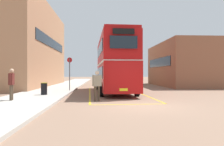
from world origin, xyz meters
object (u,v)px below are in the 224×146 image
pedestrian_boarding (97,83)px  litter_bin (44,89)px  bus_stop_sign (70,71)px  pedestrian_waiting_near (11,82)px  double_decker_bus (114,63)px  single_deck_bus (125,73)px

pedestrian_boarding → litter_bin: size_ratio=2.12×
litter_bin → bus_stop_sign: bus_stop_sign is taller
pedestrian_waiting_near → litter_bin: bearing=71.3°
litter_bin → double_decker_bus: bearing=32.5°
pedestrian_waiting_near → litter_bin: (1.04, 3.06, -0.61)m
single_deck_bus → bus_stop_sign: bearing=-112.4°
double_decker_bus → litter_bin: (-5.17, -3.29, -1.94)m
single_deck_bus → bus_stop_sign: bus_stop_sign is taller
double_decker_bus → single_deck_bus: double_decker_bus is taller
single_deck_bus → pedestrian_boarding: bearing=-100.7°
double_decker_bus → pedestrian_boarding: (-1.41, -5.87, -1.45)m
pedestrian_waiting_near → litter_bin: pedestrian_waiting_near is taller
single_deck_bus → pedestrian_boarding: (-4.35, -23.03, -0.58)m
pedestrian_waiting_near → bus_stop_sign: size_ratio=0.61×
single_deck_bus → litter_bin: single_deck_bus is taller
single_deck_bus → litter_bin: (-8.11, -20.45, -1.07)m
pedestrian_waiting_near → pedestrian_boarding: bearing=5.8°
double_decker_bus → litter_bin: double_decker_bus is taller
bus_stop_sign → double_decker_bus: bearing=-7.4°
single_deck_bus → double_decker_bus: bearing=-99.7°
pedestrian_boarding → pedestrian_waiting_near: bearing=-174.2°
pedestrian_waiting_near → litter_bin: size_ratio=2.08×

